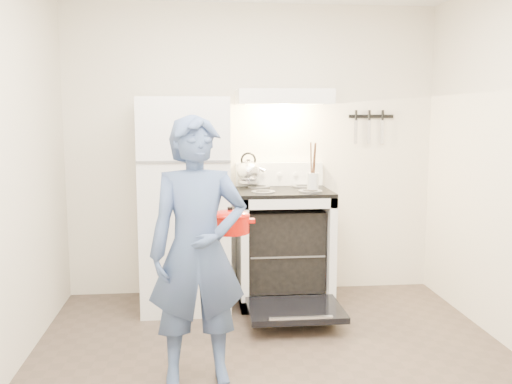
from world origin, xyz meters
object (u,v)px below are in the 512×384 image
stove_body (283,247)px  dutch_oven (230,224)px  person (198,252)px  tea_kettle (248,170)px  refrigerator (186,204)px

stove_body → dutch_oven: size_ratio=2.92×
person → tea_kettle: bearing=69.3°
refrigerator → stove_body: bearing=1.8°
stove_body → tea_kettle: tea_kettle is taller
stove_body → person: person is taller
stove_body → dutch_oven: bearing=-115.4°
person → dutch_oven: 0.40m
refrigerator → tea_kettle: bearing=23.3°
refrigerator → person: 1.37m
refrigerator → tea_kettle: refrigerator is taller
person → refrigerator: bearing=88.7°
stove_body → person: 1.60m
refrigerator → dutch_oven: refrigerator is taller
tea_kettle → dutch_oven: size_ratio=0.94×
refrigerator → dutch_oven: size_ratio=5.40×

